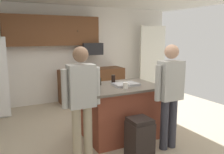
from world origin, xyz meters
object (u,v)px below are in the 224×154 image
serving_tray (126,84)px  trash_bin (140,138)px  microwave_over_range (91,49)px  glass_stout_tall (113,79)px  glass_short_whisky (99,81)px  kitchen_island (120,111)px  person_elder_center (82,96)px  mug_ceramic_white (126,86)px  person_guest_right (170,90)px

serving_tray → trash_bin: 1.00m
microwave_over_range → serving_tray: microwave_over_range is taller
microwave_over_range → glass_stout_tall: bearing=-101.8°
glass_stout_tall → glass_short_whisky: glass_stout_tall is taller
serving_tray → microwave_over_range: bearing=81.6°
kitchen_island → glass_stout_tall: size_ratio=8.72×
microwave_over_range → kitchen_island: microwave_over_range is taller
glass_stout_tall → serving_tray: bearing=-70.9°
person_elder_center → glass_short_whisky: bearing=21.9°
microwave_over_range → glass_short_whisky: (-0.76, -2.26, -0.44)m
microwave_over_range → glass_short_whisky: microwave_over_range is taller
person_elder_center → trash_bin: (0.78, -0.33, -0.66)m
kitchen_island → person_elder_center: 1.08m
person_elder_center → mug_ceramic_white: person_elder_center is taller
kitchen_island → person_elder_center: size_ratio=0.80×
glass_short_whisky → trash_bin: bearing=-77.7°
mug_ceramic_white → serving_tray: mug_ceramic_white is taller
kitchen_island → person_elder_center: (-0.86, -0.44, 0.48)m
person_guest_right → serving_tray: 0.80m
kitchen_island → glass_short_whisky: (-0.30, 0.21, 0.53)m
glass_stout_tall → trash_bin: (-0.08, -1.00, -0.72)m
person_elder_center → serving_tray: size_ratio=3.78×
microwave_over_range → person_guest_right: 3.24m
mug_ceramic_white → glass_short_whisky: bearing=118.7°
microwave_over_range → glass_stout_tall: size_ratio=3.67×
kitchen_island → serving_tray: (0.09, -0.04, 0.49)m
kitchen_island → glass_stout_tall: (-0.01, 0.24, 0.54)m
serving_tray → trash_bin: serving_tray is taller
kitchen_island → trash_bin: 0.79m
person_guest_right → serving_tray: size_ratio=3.81×
person_elder_center → glass_stout_tall: person_elder_center is taller
person_elder_center → glass_short_whisky: 0.87m
glass_short_whisky → kitchen_island: bearing=-35.6°
glass_short_whisky → trash_bin: size_ratio=0.21×
kitchen_island → glass_short_whisky: size_ratio=10.62×
mug_ceramic_white → glass_stout_tall: (0.03, 0.50, 0.02)m
mug_ceramic_white → glass_short_whisky: 0.54m
person_guest_right → glass_stout_tall: person_guest_right is taller
kitchen_island → trash_bin: (-0.08, -0.77, -0.18)m
mug_ceramic_white → person_elder_center: bearing=-167.7°
person_guest_right → mug_ceramic_white: person_guest_right is taller
glass_short_whisky → serving_tray: size_ratio=0.28×
trash_bin → serving_tray: bearing=76.6°
microwave_over_range → person_elder_center: bearing=-114.4°
kitchen_island → person_guest_right: bearing=-56.1°
person_guest_right → trash_bin: person_guest_right is taller
person_elder_center → trash_bin: 1.07m
microwave_over_range → kitchen_island: 2.70m
microwave_over_range → person_guest_right: person_guest_right is taller
mug_ceramic_white → glass_short_whisky: (-0.26, 0.47, 0.01)m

